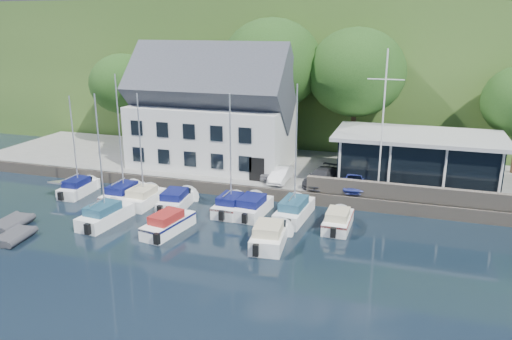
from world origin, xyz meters
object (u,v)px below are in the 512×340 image
object	(u,v)px
car_silver	(269,170)
boat_r1_1	(120,146)
boat_r1_6	(296,154)
boat_r1_7	(338,219)
harbor_building	(213,117)
dinghy_1	(14,235)
boat_r1_5	(252,205)
boat_r2_3	(269,234)
car_white	(281,174)
dinghy_0	(11,222)
car_dgrey	(322,177)
flagpole	(383,124)
boat_r1_0	(74,144)
boat_r2_1	(100,160)
boat_r1_2	(141,150)
club_pavilion	(417,159)
boat_r2_2	(168,222)
boat_r1_3	(176,198)
boat_r1_4	(231,156)
car_blue	(354,181)

from	to	relation	value
car_silver	boat_r1_1	bearing A→B (deg)	-159.53
boat_r1_6	boat_r1_7	world-z (taller)	boat_r1_6
harbor_building	dinghy_1	world-z (taller)	harbor_building
car_silver	boat_r1_1	xyz separation A→B (m)	(-10.06, -6.51, 2.94)
boat_r1_5	boat_r2_3	bearing A→B (deg)	-56.43
car_white	boat_r1_7	size ratio (longest dim) A/B	0.68
dinghy_0	car_white	bearing A→B (deg)	34.12
car_dgrey	flagpole	distance (m)	6.66
boat_r1_0	boat_r2_1	xyz separation A→B (m)	(5.74, -4.72, 0.37)
car_silver	boat_r1_0	xyz separation A→B (m)	(-14.55, -6.21, 2.66)
harbor_building	boat_r1_7	world-z (taller)	harbor_building
flagpole	boat_r1_7	xyz separation A→B (m)	(-2.20, -5.28, -5.75)
boat_r2_3	boat_r1_0	bearing A→B (deg)	159.45
car_silver	boat_r1_1	size ratio (longest dim) A/B	0.39
harbor_building	boat_r1_6	size ratio (longest dim) A/B	1.50
harbor_building	boat_r2_3	size ratio (longest dim) A/B	2.57
boat_r1_1	boat_r1_2	world-z (taller)	boat_r1_1
club_pavilion	boat_r1_7	size ratio (longest dim) A/B	2.46
boat_r1_0	dinghy_1	xyz separation A→B (m)	(1.71, -8.99, -3.91)
club_pavilion	boat_r1_7	xyz separation A→B (m)	(-4.90, -8.94, -2.36)
boat_r1_5	boat_r2_2	xyz separation A→B (m)	(-4.39, -4.84, 0.01)
boat_r2_3	boat_r1_6	bearing A→B (deg)	78.78
car_white	boat_r1_3	world-z (taller)	car_white
club_pavilion	boat_r1_4	distance (m)	15.48
car_white	boat_r1_6	distance (m)	6.53
boat_r1_1	boat_r1_7	xyz separation A→B (m)	(16.98, -0.26, -3.85)
boat_r2_1	dinghy_0	bearing A→B (deg)	-149.95
flagpole	boat_r1_2	bearing A→B (deg)	-162.95
car_white	dinghy_1	world-z (taller)	car_white
harbor_building	boat_r1_2	bearing A→B (deg)	-101.72
car_blue	boat_r1_2	distance (m)	16.69
harbor_building	boat_r1_7	distance (m)	16.81
boat_r1_0	dinghy_1	size ratio (longest dim) A/B	2.87
boat_r1_4	dinghy_0	world-z (taller)	boat_r1_4
car_silver	boat_r1_3	xyz separation A→B (m)	(-5.51, -6.53, -0.89)
boat_r2_3	boat_r1_2	bearing A→B (deg)	154.41
boat_r1_2	boat_r1_4	world-z (taller)	boat_r1_2
car_silver	boat_r2_2	world-z (taller)	car_silver
boat_r1_0	boat_r2_2	distance (m)	12.20
boat_r1_3	car_dgrey	bearing A→B (deg)	24.57
car_dgrey	car_white	bearing A→B (deg)	-162.17
club_pavilion	boat_r2_3	bearing A→B (deg)	-123.51
car_dgrey	car_blue	xyz separation A→B (m)	(2.60, -0.25, -0.00)
car_white	boat_r2_3	distance (m)	10.28
car_white	boat_r1_0	world-z (taller)	boat_r1_0
car_silver	boat_r1_2	xyz separation A→B (m)	(-8.14, -6.80, 2.83)
harbor_building	boat_r2_2	bearing A→B (deg)	-80.40
boat_r1_1	boat_r1_7	bearing A→B (deg)	0.40
car_blue	car_white	bearing A→B (deg)	169.21
harbor_building	dinghy_1	size ratio (longest dim) A/B	4.85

